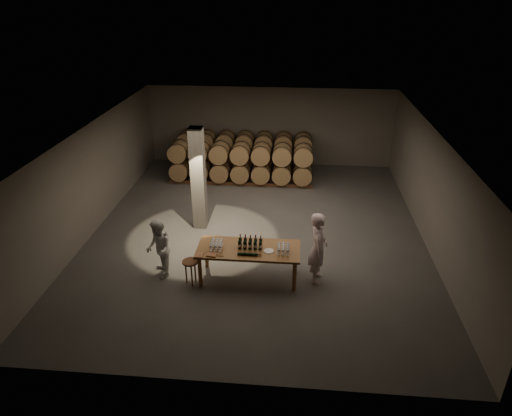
# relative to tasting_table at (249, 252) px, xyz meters

# --- Properties ---
(room) EXTENTS (12.00, 12.00, 12.00)m
(room) POSITION_rel_tasting_table_xyz_m (-1.80, 2.70, 0.80)
(room) COLOR #4C4947
(room) RESTS_ON ground
(tasting_table) EXTENTS (2.60, 1.10, 0.90)m
(tasting_table) POSITION_rel_tasting_table_xyz_m (0.00, 0.00, 0.00)
(tasting_table) COLOR brown
(tasting_table) RESTS_ON ground
(barrel_stack_back) EXTENTS (5.48, 0.95, 1.57)m
(barrel_stack_back) POSITION_rel_tasting_table_xyz_m (-0.96, 7.70, 0.03)
(barrel_stack_back) COLOR brown
(barrel_stack_back) RESTS_ON ground
(barrel_stack_front) EXTENTS (5.48, 0.95, 1.57)m
(barrel_stack_front) POSITION_rel_tasting_table_xyz_m (-0.96, 6.30, 0.03)
(barrel_stack_front) COLOR brown
(barrel_stack_front) RESTS_ON ground
(bottle_cluster) EXTENTS (0.61, 0.24, 0.34)m
(bottle_cluster) POSITION_rel_tasting_table_xyz_m (0.04, 0.03, 0.23)
(bottle_cluster) COLOR black
(bottle_cluster) RESTS_ON tasting_table
(lying_bottles) EXTENTS (0.59, 0.07, 0.07)m
(lying_bottles) POSITION_rel_tasting_table_xyz_m (0.03, -0.34, 0.14)
(lying_bottles) COLOR black
(lying_bottles) RESTS_ON tasting_table
(glass_cluster_left) EXTENTS (0.31, 0.42, 0.18)m
(glass_cluster_left) POSITION_rel_tasting_table_xyz_m (-0.81, -0.03, 0.23)
(glass_cluster_left) COLOR silver
(glass_cluster_left) RESTS_ON tasting_table
(glass_cluster_right) EXTENTS (0.30, 0.41, 0.17)m
(glass_cluster_right) POSITION_rel_tasting_table_xyz_m (0.88, -0.07, 0.23)
(glass_cluster_right) COLOR silver
(glass_cluster_right) RESTS_ON tasting_table
(plate) EXTENTS (0.26, 0.26, 0.01)m
(plate) POSITION_rel_tasting_table_xyz_m (0.52, -0.10, 0.11)
(plate) COLOR silver
(plate) RESTS_ON tasting_table
(notebook_near) EXTENTS (0.26, 0.22, 0.03)m
(notebook_near) POSITION_rel_tasting_table_xyz_m (-0.86, -0.40, 0.12)
(notebook_near) COLOR brown
(notebook_near) RESTS_ON tasting_table
(notebook_corner) EXTENTS (0.21, 0.27, 0.02)m
(notebook_corner) POSITION_rel_tasting_table_xyz_m (-1.18, -0.43, 0.12)
(notebook_corner) COLOR brown
(notebook_corner) RESTS_ON tasting_table
(pen) EXTENTS (0.16, 0.02, 0.01)m
(pen) POSITION_rel_tasting_table_xyz_m (-0.65, -0.43, 0.11)
(pen) COLOR black
(pen) RESTS_ON tasting_table
(stool) EXTENTS (0.40, 0.40, 0.67)m
(stool) POSITION_rel_tasting_table_xyz_m (-1.43, -0.36, -0.25)
(stool) COLOR brown
(stool) RESTS_ON ground
(person_man) EXTENTS (0.47, 0.71, 1.92)m
(person_man) POSITION_rel_tasting_table_xyz_m (1.74, 0.08, 0.16)
(person_man) COLOR silver
(person_man) RESTS_ON ground
(person_woman) EXTENTS (0.87, 0.96, 1.62)m
(person_woman) POSITION_rel_tasting_table_xyz_m (-2.30, -0.08, 0.01)
(person_woman) COLOR white
(person_woman) RESTS_ON ground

